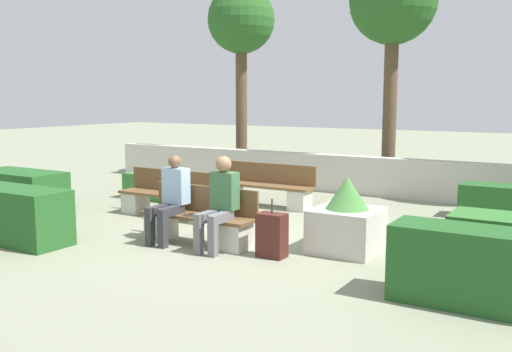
% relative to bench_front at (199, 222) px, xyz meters
% --- Properties ---
extents(ground_plane, '(60.00, 60.00, 0.00)m').
position_rel_bench_front_xyz_m(ground_plane, '(0.43, 0.66, -0.32)').
color(ground_plane, gray).
extents(perimeter_wall, '(13.85, 0.30, 0.86)m').
position_rel_bench_front_xyz_m(perimeter_wall, '(0.43, 5.37, 0.11)').
color(perimeter_wall, beige).
rests_on(perimeter_wall, ground_plane).
extents(bench_front, '(1.83, 0.48, 0.84)m').
position_rel_bench_front_xyz_m(bench_front, '(0.00, 0.00, 0.00)').
color(bench_front, brown).
rests_on(bench_front, ground_plane).
extents(bench_left_side, '(2.04, 0.48, 0.84)m').
position_rel_bench_front_xyz_m(bench_left_side, '(-1.58, 1.25, 0.01)').
color(bench_left_side, brown).
rests_on(bench_left_side, ground_plane).
extents(bench_right_side, '(2.06, 0.49, 0.84)m').
position_rel_bench_front_xyz_m(bench_right_side, '(-0.64, 3.08, 0.01)').
color(bench_right_side, brown).
rests_on(bench_right_side, ground_plane).
extents(person_seated_man, '(0.38, 0.63, 1.31)m').
position_rel_bench_front_xyz_m(person_seated_man, '(-0.41, -0.14, 0.39)').
color(person_seated_man, '#333338').
rests_on(person_seated_man, ground_plane).
extents(person_seated_woman, '(0.38, 0.63, 1.34)m').
position_rel_bench_front_xyz_m(person_seated_woman, '(0.48, -0.14, 0.42)').
color(person_seated_woman, slate).
rests_on(person_seated_woman, ground_plane).
extents(hedge_block_near_left, '(1.67, 0.63, 0.83)m').
position_rel_bench_front_xyz_m(hedge_block_near_left, '(4.00, -0.60, 0.09)').
color(hedge_block_near_left, '#235623').
rests_on(hedge_block_near_left, ground_plane).
extents(hedge_block_mid_left, '(1.98, 0.70, 0.83)m').
position_rel_bench_front_xyz_m(hedge_block_mid_left, '(-2.48, -1.35, 0.09)').
color(hedge_block_mid_left, '#235623').
rests_on(hedge_block_mid_left, ground_plane).
extents(hedge_block_mid_right, '(1.85, 0.86, 0.77)m').
position_rel_bench_front_xyz_m(hedge_block_mid_right, '(-4.41, 0.22, 0.06)').
color(hedge_block_mid_right, '#235623').
rests_on(hedge_block_mid_right, ground_plane).
extents(hedge_block_far_left, '(1.65, 0.83, 0.55)m').
position_rel_bench_front_xyz_m(hedge_block_far_left, '(-2.89, 2.64, -0.05)').
color(hedge_block_far_left, '#3D7A38').
rests_on(hedge_block_far_left, ground_plane).
extents(planter_corner_left, '(0.90, 0.90, 1.07)m').
position_rel_bench_front_xyz_m(planter_corner_left, '(2.07, 0.70, 0.12)').
color(planter_corner_left, beige).
rests_on(planter_corner_left, ground_plane).
extents(suitcase, '(0.38, 0.26, 0.81)m').
position_rel_bench_front_xyz_m(suitcase, '(1.30, -0.08, -0.02)').
color(suitcase, '#471E19').
rests_on(suitcase, ground_plane).
extents(tree_leftmost, '(1.81, 1.81, 5.14)m').
position_rel_bench_front_xyz_m(tree_leftmost, '(-3.43, 6.58, 3.78)').
color(tree_leftmost, brown).
rests_on(tree_leftmost, ground_plane).
extents(tree_center_left, '(2.00, 2.00, 5.36)m').
position_rel_bench_front_xyz_m(tree_center_left, '(0.80, 6.40, 3.92)').
color(tree_center_left, brown).
rests_on(tree_center_left, ground_plane).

